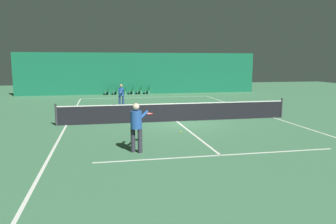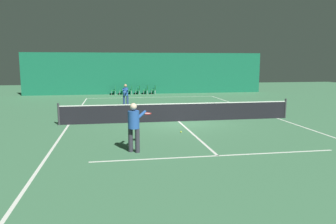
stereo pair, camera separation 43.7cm
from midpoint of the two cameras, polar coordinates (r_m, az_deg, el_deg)
ground_plane at (r=16.97m, az=0.77°, el=-1.63°), size 60.00×60.00×0.00m
backdrop_curtain at (r=31.72m, az=-5.13°, el=6.70°), size 23.00×0.12×3.92m
court_line_baseline_far at (r=28.59m, az=-4.33°, el=2.56°), size 11.00×0.10×0.00m
court_line_service_far at (r=23.19m, az=-2.61°, el=1.15°), size 8.25×0.10×0.00m
court_line_service_near at (r=10.96m, az=8.00°, el=-7.47°), size 8.25×0.10×0.00m
court_line_sideline_left at (r=16.70m, az=-18.01°, el=-2.22°), size 0.10×23.80×0.00m
court_line_sideline_right at (r=18.91m, az=17.29°, el=-0.95°), size 0.10×23.80×0.00m
court_line_centre at (r=16.97m, az=0.77°, el=-1.62°), size 0.10×12.80×0.00m
tennis_net at (r=16.88m, az=0.78°, el=0.08°), size 12.00×0.10×1.07m
player_near at (r=11.09m, az=-6.58°, el=-2.05°), size 1.03×1.34×1.68m
player_far at (r=22.67m, az=-8.69°, el=3.17°), size 0.47×1.32×1.54m
courtside_chair_0 at (r=31.05m, az=-10.82°, el=3.81°), size 0.44×0.44×0.84m
courtside_chair_1 at (r=31.07m, az=-9.42°, el=3.85°), size 0.44×0.44×0.84m
courtside_chair_2 at (r=31.11m, az=-8.03°, el=3.89°), size 0.44×0.44×0.84m
courtside_chair_3 at (r=31.17m, az=-6.65°, el=3.93°), size 0.44×0.44×0.84m
courtside_chair_4 at (r=31.24m, az=-5.27°, el=3.96°), size 0.44×0.44×0.84m
courtside_chair_5 at (r=31.33m, az=-3.89°, el=3.99°), size 0.44×0.44×0.84m
tennis_ball at (r=14.28m, az=1.35°, el=-3.46°), size 0.07×0.07×0.07m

